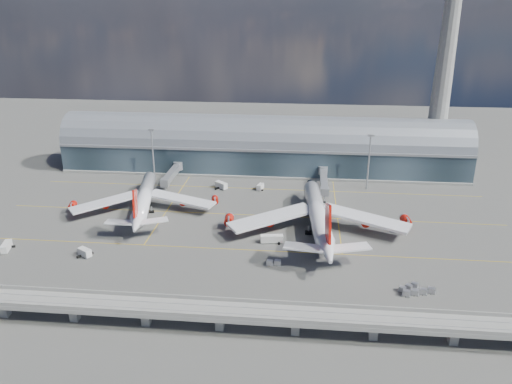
# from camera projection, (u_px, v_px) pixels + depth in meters

# --- Properties ---
(ground) EXTENTS (500.00, 500.00, 0.00)m
(ground) POSITION_uv_depth(u_px,v_px,m) (245.00, 237.00, 183.55)
(ground) COLOR #474744
(ground) RESTS_ON ground
(taxi_lines) EXTENTS (200.00, 80.12, 0.01)m
(taxi_lines) POSITION_uv_depth(u_px,v_px,m) (251.00, 213.00, 204.04)
(taxi_lines) COLOR gold
(taxi_lines) RESTS_ON ground
(terminal) EXTENTS (200.00, 30.00, 28.00)m
(terminal) POSITION_uv_depth(u_px,v_px,m) (263.00, 148.00, 251.72)
(terminal) COLOR #202D35
(terminal) RESTS_ON ground
(control_tower) EXTENTS (19.00, 19.00, 103.00)m
(control_tower) POSITION_uv_depth(u_px,v_px,m) (445.00, 67.00, 233.90)
(control_tower) COLOR gray
(control_tower) RESTS_ON ground
(guideway) EXTENTS (220.00, 8.50, 7.20)m
(guideway) POSITION_uv_depth(u_px,v_px,m) (219.00, 312.00, 130.63)
(guideway) COLOR gray
(guideway) RESTS_ON ground
(floodlight_mast_left) EXTENTS (3.00, 0.70, 25.70)m
(floodlight_mast_left) POSITION_uv_depth(u_px,v_px,m) (153.00, 154.00, 234.18)
(floodlight_mast_left) COLOR gray
(floodlight_mast_left) RESTS_ON ground
(floodlight_mast_right) EXTENTS (3.00, 0.70, 25.70)m
(floodlight_mast_right) POSITION_uv_depth(u_px,v_px,m) (369.00, 160.00, 224.98)
(floodlight_mast_right) COLOR gray
(floodlight_mast_right) RESTS_ON ground
(airliner_left) EXTENTS (60.39, 63.60, 19.49)m
(airliner_left) POSITION_uv_depth(u_px,v_px,m) (144.00, 199.00, 203.24)
(airliner_left) COLOR white
(airliner_left) RESTS_ON ground
(airliner_right) EXTENTS (70.50, 73.71, 23.37)m
(airliner_right) POSITION_uv_depth(u_px,v_px,m) (318.00, 217.00, 185.81)
(airliner_right) COLOR white
(airliner_right) RESTS_ON ground
(jet_bridge_left) EXTENTS (4.40, 28.00, 7.25)m
(jet_bridge_left) POSITION_uv_depth(u_px,v_px,m) (172.00, 173.00, 234.65)
(jet_bridge_left) COLOR gray
(jet_bridge_left) RESTS_ON ground
(jet_bridge_right) EXTENTS (4.40, 32.00, 7.25)m
(jet_bridge_right) POSITION_uv_depth(u_px,v_px,m) (324.00, 179.00, 226.34)
(jet_bridge_right) COLOR gray
(jet_bridge_right) RESTS_ON ground
(service_truck_0) EXTENTS (3.84, 7.04, 2.77)m
(service_truck_0) POSITION_uv_depth(u_px,v_px,m) (6.00, 247.00, 173.27)
(service_truck_0) COLOR silver
(service_truck_0) RESTS_ON ground
(service_truck_1) EXTENTS (5.40, 4.46, 2.86)m
(service_truck_1) POSITION_uv_depth(u_px,v_px,m) (85.00, 253.00, 169.25)
(service_truck_1) COLOR silver
(service_truck_1) RESTS_ON ground
(service_truck_2) EXTENTS (8.28, 3.46, 2.91)m
(service_truck_2) POSITION_uv_depth(u_px,v_px,m) (272.00, 239.00, 178.68)
(service_truck_2) COLOR silver
(service_truck_2) RESTS_ON ground
(service_truck_3) EXTENTS (2.81, 5.68, 2.63)m
(service_truck_3) POSITION_uv_depth(u_px,v_px,m) (326.00, 234.00, 182.49)
(service_truck_3) COLOR silver
(service_truck_3) RESTS_ON ground
(service_truck_4) EXTENTS (3.21, 4.89, 2.61)m
(service_truck_4) POSITION_uv_depth(u_px,v_px,m) (260.00, 187.00, 228.30)
(service_truck_4) COLOR silver
(service_truck_4) RESTS_ON ground
(service_truck_5) EXTENTS (6.39, 5.91, 3.05)m
(service_truck_5) POSITION_uv_depth(u_px,v_px,m) (221.00, 185.00, 229.68)
(service_truck_5) COLOR silver
(service_truck_5) RESTS_ON ground
(cargo_train_0) EXTENTS (5.15, 2.32, 1.69)m
(cargo_train_0) POSITION_uv_depth(u_px,v_px,m) (274.00, 263.00, 163.86)
(cargo_train_0) COLOR gray
(cargo_train_0) RESTS_ON ground
(cargo_train_1) EXTENTS (10.53, 4.53, 1.75)m
(cargo_train_1) POSITION_uv_depth(u_px,v_px,m) (419.00, 292.00, 147.58)
(cargo_train_1) COLOR gray
(cargo_train_1) RESTS_ON ground
(cargo_train_2) EXTENTS (6.86, 5.11, 1.60)m
(cargo_train_2) POSITION_uv_depth(u_px,v_px,m) (409.00, 287.00, 150.10)
(cargo_train_2) COLOR gray
(cargo_train_2) RESTS_ON ground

